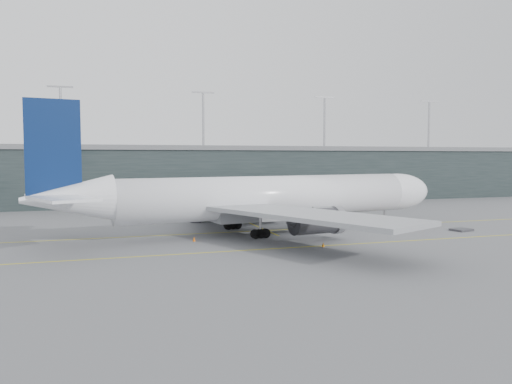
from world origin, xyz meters
name	(u,v)px	position (x,y,z in m)	size (l,w,h in m)	color
ground	(231,229)	(0.00, 0.00, 0.00)	(320.00, 320.00, 0.00)	#5A5A5F
taxiline_a	(238,232)	(0.00, -4.00, 0.01)	(160.00, 0.25, 0.02)	gold
taxiline_b	(270,249)	(0.00, -20.00, 0.01)	(160.00, 0.25, 0.02)	gold
taxiline_lead_main	(230,215)	(5.00, 20.00, 0.01)	(0.25, 60.00, 0.02)	gold
terminal	(179,174)	(0.00, 58.00, 7.62)	(240.00, 36.00, 29.00)	#1D2728
main_aircraft	(267,198)	(4.58, -5.52, 5.61)	(71.16, 66.22, 19.98)	white
jet_bridge	(313,189)	(25.55, 23.41, 4.79)	(11.04, 43.68, 6.40)	#302F35
gse_cart	(406,224)	(28.65, -8.99, 0.83)	(2.48, 1.94, 1.49)	maroon
baggage_dolly	(461,230)	(35.84, -14.07, 0.19)	(3.20, 2.56, 0.32)	#343439
uld_a	(196,217)	(-4.29, 9.46, 0.98)	(2.50, 2.26, 1.87)	#3A3A3F
uld_b	(203,216)	(-2.62, 11.97, 0.90)	(2.06, 1.73, 1.71)	#3A3A3F
uld_c	(224,216)	(1.37, 10.53, 0.88)	(2.29, 2.11, 1.68)	#3A3A3F
cone_nose	(426,223)	(34.54, -6.32, 0.34)	(0.43, 0.43, 0.69)	orange
cone_wing_stbd	(323,245)	(7.49, -20.74, 0.31)	(0.40, 0.40, 0.63)	orange
cone_wing_port	(254,217)	(7.38, 10.94, 0.40)	(0.51, 0.51, 0.80)	#FC460E
cone_tail	(194,239)	(-8.52, -11.07, 0.36)	(0.45, 0.45, 0.71)	#CD580B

